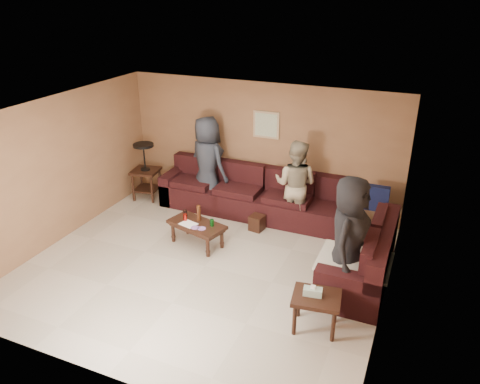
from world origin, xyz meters
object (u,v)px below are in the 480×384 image
at_px(sectional_sofa, 283,217).
at_px(person_middle, 295,185).
at_px(person_right, 348,238).
at_px(end_table_left, 145,170).
at_px(coffee_table, 197,226).
at_px(side_table_right, 316,301).
at_px(waste_bin, 257,223).
at_px(person_left, 208,162).

bearing_deg(sectional_sofa, person_middle, 77.23).
xyz_separation_m(person_middle, person_right, (1.28, -1.71, 0.08)).
relative_size(end_table_left, person_right, 0.65).
distance_m(person_middle, person_right, 2.14).
xyz_separation_m(sectional_sofa, coffee_table, (-1.25, -0.95, 0.03)).
relative_size(side_table_right, waste_bin, 2.36).
distance_m(side_table_right, person_right, 1.06).
xyz_separation_m(side_table_right, waste_bin, (-1.66, 2.21, -0.29)).
xyz_separation_m(waste_bin, person_middle, (0.57, 0.43, 0.69)).
bearing_deg(sectional_sofa, end_table_left, 173.48).
xyz_separation_m(sectional_sofa, side_table_right, (1.17, -2.26, 0.11)).
bearing_deg(person_left, end_table_left, 30.45).
height_order(sectional_sofa, coffee_table, sectional_sofa).
relative_size(sectional_sofa, side_table_right, 6.85).
height_order(coffee_table, side_table_right, coffee_table).
height_order(sectional_sofa, waste_bin, sectional_sofa).
bearing_deg(end_table_left, waste_bin, -8.94).
distance_m(end_table_left, person_middle, 3.21).
height_order(sectional_sofa, person_right, person_right).
bearing_deg(person_middle, side_table_right, 115.62).
height_order(coffee_table, person_middle, person_middle).
bearing_deg(end_table_left, person_left, 8.34).
bearing_deg(person_middle, end_table_left, 3.44).
bearing_deg(person_left, person_middle, -163.46).
height_order(end_table_left, person_right, person_right).
relative_size(side_table_right, person_middle, 0.41).
distance_m(sectional_sofa, person_left, 1.95).
bearing_deg(person_left, person_right, 171.09).
relative_size(sectional_sofa, person_right, 2.54).
xyz_separation_m(side_table_right, person_middle, (-1.09, 2.64, 0.40)).
distance_m(end_table_left, side_table_right, 5.04).
relative_size(coffee_table, person_middle, 0.65).
bearing_deg(person_middle, coffee_table, 47.89).
bearing_deg(coffee_table, waste_bin, 49.35).
bearing_deg(waste_bin, end_table_left, 171.06).
bearing_deg(side_table_right, person_middle, 112.46).
xyz_separation_m(coffee_table, end_table_left, (-1.87, 1.31, 0.27)).
relative_size(sectional_sofa, person_middle, 2.79).
bearing_deg(waste_bin, coffee_table, -130.65).
xyz_separation_m(sectional_sofa, waste_bin, (-0.48, -0.06, -0.18)).
distance_m(coffee_table, person_right, 2.70).
bearing_deg(waste_bin, person_left, 154.65).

